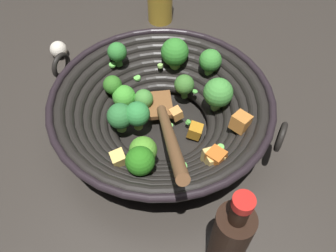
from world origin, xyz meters
TOP-DOWN VIEW (x-y plane):
  - ground_plane at (0.00, 0.00)m, footprint 4.00×4.00m
  - wok at (0.00, -0.00)m, footprint 0.45×0.46m
  - soy_sauce_bottle at (-0.23, -0.17)m, footprint 0.05×0.05m
  - garlic_bulb at (0.15, 0.31)m, footprint 0.04×0.04m

SIDE VIEW (x-z plane):
  - ground_plane at x=0.00m, z-range 0.00..0.00m
  - garlic_bulb at x=0.15m, z-range 0.00..0.04m
  - wok at x=0.00m, z-range -0.05..0.17m
  - soy_sauce_bottle at x=-0.23m, z-range -0.02..0.19m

